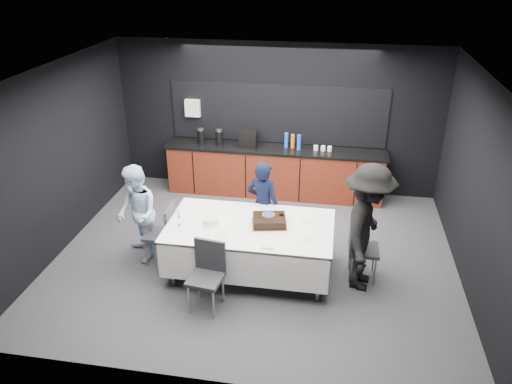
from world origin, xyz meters
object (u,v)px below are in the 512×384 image
at_px(champagne_flute, 178,215).
at_px(chair_near, 208,270).
at_px(cake_assembly, 269,221).
at_px(person_left, 137,214).
at_px(chair_left, 164,230).
at_px(person_center, 263,205).
at_px(party_table, 250,233).
at_px(chair_right, 358,244).
at_px(person_right, 367,228).
at_px(plate_stack, 210,221).

height_order(champagne_flute, chair_near, champagne_flute).
distance_m(cake_assembly, person_left, 1.97).
distance_m(chair_left, person_center, 1.53).
height_order(champagne_flute, person_left, person_left).
xyz_separation_m(champagne_flute, chair_near, (0.57, -0.65, -0.40)).
relative_size(party_table, chair_left, 2.51).
relative_size(champagne_flute, chair_right, 0.24).
xyz_separation_m(chair_right, person_center, (-1.44, 0.57, 0.19)).
xyz_separation_m(person_center, person_right, (1.52, -0.76, 0.18)).
bearing_deg(person_center, chair_right, 175.85).
relative_size(party_table, person_right, 1.28).
relative_size(chair_left, person_left, 0.62).
xyz_separation_m(champagne_flute, chair_left, (-0.32, 0.23, -0.40)).
distance_m(chair_right, person_right, 0.42).
bearing_deg(chair_left, plate_stack, -9.05).
bearing_deg(chair_right, person_left, -179.00).
xyz_separation_m(chair_left, person_right, (2.89, -0.10, 0.37)).
xyz_separation_m(plate_stack, chair_near, (0.14, -0.76, -0.30)).
distance_m(party_table, person_center, 0.72).
height_order(party_table, chair_left, chair_left).
height_order(chair_right, person_center, person_center).
bearing_deg(plate_stack, party_table, 6.43).
bearing_deg(chair_right, chair_near, -153.52).
height_order(chair_left, person_left, person_left).
xyz_separation_m(chair_near, person_right, (2.00, 0.77, 0.37)).
bearing_deg(champagne_flute, person_left, 160.67).
bearing_deg(chair_left, person_right, -2.03).
height_order(chair_near, person_left, person_left).
bearing_deg(chair_right, plate_stack, -174.38).
bearing_deg(person_center, plate_stack, 68.72).
distance_m(plate_stack, champagne_flute, 0.45).
relative_size(cake_assembly, person_center, 0.38).
xyz_separation_m(plate_stack, chair_left, (-0.74, 0.12, -0.30)).
distance_m(plate_stack, chair_left, 0.81).
relative_size(cake_assembly, person_right, 0.31).
bearing_deg(plate_stack, person_right, 0.44).
xyz_separation_m(person_left, person_right, (3.29, -0.13, 0.16)).
distance_m(plate_stack, person_center, 1.00).
distance_m(champagne_flute, chair_near, 0.95).
height_order(plate_stack, chair_left, chair_left).
relative_size(chair_right, person_center, 0.64).
bearing_deg(chair_left, chair_near, -44.64).
bearing_deg(chair_right, party_table, -174.68).
xyz_separation_m(chair_right, person_left, (-3.22, -0.06, 0.21)).
xyz_separation_m(party_table, champagne_flute, (-0.98, -0.17, 0.30)).
distance_m(cake_assembly, person_center, 0.69).
relative_size(plate_stack, person_center, 0.15).
distance_m(chair_left, person_left, 0.46).
bearing_deg(party_table, person_right, -1.65).
bearing_deg(chair_right, person_right, -68.34).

